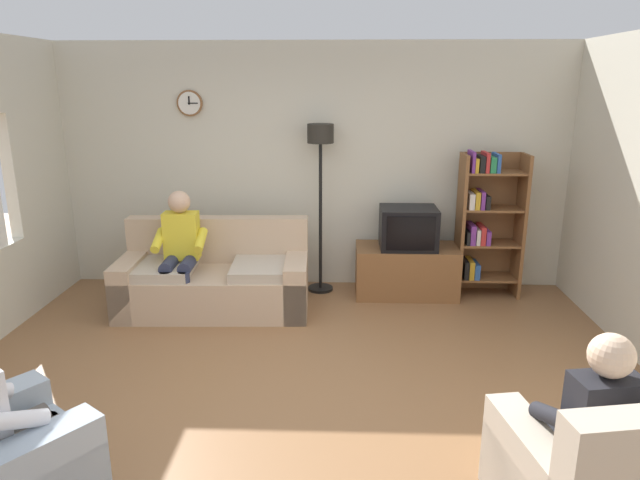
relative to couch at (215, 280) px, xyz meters
The scene contains 9 objects.
ground_plane 2.05m from the couch, 60.86° to the right, with size 12.00×12.00×0.00m, color #8C603D.
back_wall_assembly 1.69m from the couch, 42.14° to the left, with size 6.20×0.17×2.70m.
couch is the anchor object (origin of this frame).
tv_stand 2.07m from the couch, 13.47° to the left, with size 1.10×0.56×0.55m.
tv 2.11m from the couch, 12.81° to the left, with size 0.60×0.49×0.44m.
bookshelf 2.94m from the couch, 10.98° to the left, with size 0.68×0.36×1.58m.
floor_lamp 1.66m from the couch, 28.61° to the left, with size 0.28×0.28×1.85m.
person_on_couch 0.51m from the couch, 160.43° to the right, with size 0.52×0.55×1.24m.
person_in_right_armchair 3.86m from the couch, 47.95° to the right, with size 0.56×0.58×1.12m.
Camera 1 is at (0.30, -3.69, 2.28)m, focal length 31.84 mm.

